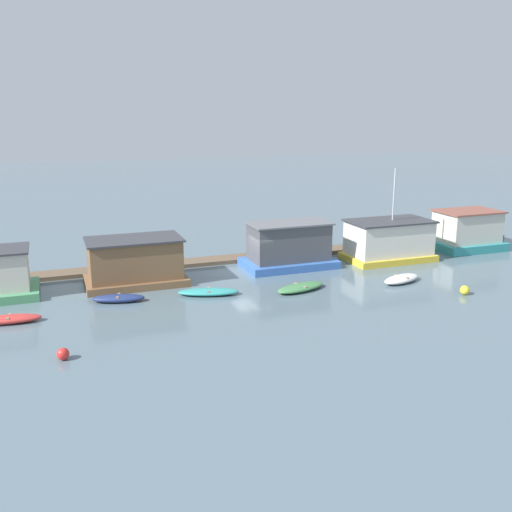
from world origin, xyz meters
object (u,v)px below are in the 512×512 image
Objects in this scene: houseboat_teal at (467,231)px; dinghy_navy at (118,298)px; dinghy_teal at (208,292)px; mooring_post_far_left at (433,234)px; dinghy_white at (401,279)px; dinghy_green at (301,287)px; buoy_red at (63,354)px; dinghy_red at (9,319)px; buoy_yellow at (465,290)px; houseboat_blue at (289,246)px; houseboat_brown at (135,262)px; houseboat_yellow at (389,241)px.

houseboat_teal is 1.70× the size of dinghy_navy.
dinghy_teal is 22.69m from mooring_post_far_left.
mooring_post_far_left is at bearing 43.60° from dinghy_white.
buoy_red is at bearing -158.56° from dinghy_green.
houseboat_teal is 35.77m from dinghy_red.
dinghy_green is (11.37, -1.77, -0.02)m from dinghy_navy.
houseboat_teal is 9.56× the size of buoy_yellow.
dinghy_white reaches higher than dinghy_green.
dinghy_navy is 27.89m from mooring_post_far_left.
houseboat_blue is 11.39× the size of buoy_yellow.
houseboat_teal reaches higher than dinghy_red.
dinghy_red is (-19.05, -5.48, -1.33)m from houseboat_blue.
dinghy_green is (-1.61, -5.68, -1.34)m from houseboat_blue.
houseboat_brown reaches higher than buoy_red.
dinghy_teal is 6.93× the size of buoy_red.
buoy_red is (-30.74, -13.41, -0.75)m from mooring_post_far_left.
houseboat_blue is 1.75× the size of dinghy_green.
buoy_red is (-22.03, -5.12, 0.05)m from dinghy_white.
houseboat_teal reaches higher than dinghy_green.
houseboat_blue is 16.26m from houseboat_teal.
dinghy_navy is at bearing 171.16° from dinghy_green.
buoy_red is (-24.24, -1.47, -0.01)m from buoy_yellow.
houseboat_brown is at bearing 153.49° from buoy_yellow.
dinghy_red is at bearing -171.12° from houseboat_teal.
houseboat_teal reaches higher than buoy_red.
houseboat_brown is 0.98× the size of houseboat_blue.
dinghy_red is at bearing -175.18° from dinghy_teal.
dinghy_green is 6.62× the size of buoy_red.
dinghy_white is 5.71× the size of buoy_yellow.
dinghy_red is 6.28m from dinghy_navy.
houseboat_brown is 21.47m from buoy_yellow.
dinghy_teal is (-7.47, -4.50, -1.35)m from houseboat_blue.
dinghy_green is 1.85× the size of mooring_post_far_left.
dinghy_navy reaches higher than dinghy_teal.
dinghy_navy is 0.98× the size of dinghy_white.
houseboat_teal is at bearing 17.72° from dinghy_green.
houseboat_yellow is 6.77m from mooring_post_far_left.
houseboat_teal is at bearing 0.12° from houseboat_blue.
dinghy_white is at bearing 13.08° from buoy_red.
houseboat_brown reaches higher than dinghy_navy.
houseboat_yellow is (19.50, -0.33, 0.02)m from houseboat_brown.
dinghy_white is at bearing -5.65° from dinghy_green.
dinghy_teal is at bearing -166.62° from houseboat_yellow.
houseboat_brown reaches higher than dinghy_white.
dinghy_navy is 21.66m from buoy_yellow.
mooring_post_far_left is at bearing 23.58° from buoy_red.
houseboat_brown is at bearing 160.78° from dinghy_white.
dinghy_teal is (5.51, -0.60, -0.03)m from dinghy_navy.
buoy_yellow is (9.40, -4.36, 0.08)m from dinghy_green.
dinghy_white is at bearing -149.00° from houseboat_teal.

